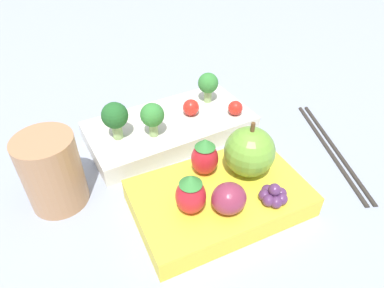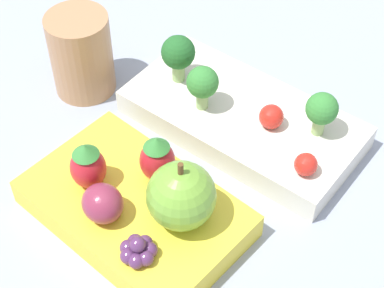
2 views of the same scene
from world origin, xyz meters
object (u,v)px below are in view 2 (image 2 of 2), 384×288
object	(u,v)px
cherry_tomato_0	(306,164)
strawberry_0	(88,165)
bento_box_savoury	(242,119)
cherry_tomato_1	(271,117)
apple	(181,196)
strawberry_1	(157,158)
bento_box_fruit	(135,209)
broccoli_floret_1	(322,110)
grape_cluster	(138,250)
broccoli_floret_0	(203,84)
drinking_cup	(83,53)
broccoli_floret_2	(178,54)
plum	(103,203)

from	to	relation	value
cherry_tomato_0	strawberry_0	world-z (taller)	strawberry_0
bento_box_savoury	cherry_tomato_0	distance (m)	0.10
cherry_tomato_1	apple	bearing A→B (deg)	-81.94
cherry_tomato_0	strawberry_1	distance (m)	0.13
bento_box_savoury	cherry_tomato_1	distance (m)	0.04
bento_box_savoury	bento_box_fruit	bearing A→B (deg)	-86.36
broccoli_floret_1	grape_cluster	xyz separation A→B (m)	(-0.01, -0.21, -0.02)
broccoli_floret_0	broccoli_floret_1	size ratio (longest dim) A/B	1.03
cherry_tomato_1	strawberry_1	xyz separation A→B (m)	(-0.03, -0.12, 0.01)
apple	drinking_cup	xyz separation A→B (m)	(-0.21, 0.06, -0.01)
cherry_tomato_0	apple	xyz separation A→B (m)	(-0.04, -0.11, 0.02)
bento_box_savoury	bento_box_fruit	distance (m)	0.15
grape_cluster	broccoli_floret_2	bearing A→B (deg)	128.00
plum	grape_cluster	bearing A→B (deg)	-6.30
bento_box_savoury	broccoli_floret_0	world-z (taller)	broccoli_floret_0
strawberry_1	grape_cluster	distance (m)	0.09
cherry_tomato_0	apple	size ratio (longest dim) A/B	0.31
broccoli_floret_2	plum	xyz separation A→B (m)	(0.08, -0.16, -0.02)
strawberry_0	plum	world-z (taller)	strawberry_0
broccoli_floret_2	plum	bearing A→B (deg)	-63.40
cherry_tomato_0	grape_cluster	size ratio (longest dim) A/B	0.69
cherry_tomato_0	cherry_tomato_1	world-z (taller)	cherry_tomato_1
cherry_tomato_1	drinking_cup	xyz separation A→B (m)	(-0.19, -0.07, 0.01)
apple	plum	size ratio (longest dim) A/B	1.86
cherry_tomato_1	strawberry_0	xyz separation A→B (m)	(-0.06, -0.17, 0.01)
broccoli_floret_2	plum	world-z (taller)	broccoli_floret_2
broccoli_floret_0	grape_cluster	world-z (taller)	broccoli_floret_0
bento_box_savoury	cherry_tomato_1	size ratio (longest dim) A/B	10.39
strawberry_0	cherry_tomato_0	bearing A→B (deg)	49.52
cherry_tomato_1	plum	distance (m)	0.18
broccoli_floret_1	plum	size ratio (longest dim) A/B	1.27
strawberry_1	drinking_cup	size ratio (longest dim) A/B	0.54
broccoli_floret_2	plum	distance (m)	0.18
bento_box_fruit	grape_cluster	size ratio (longest dim) A/B	6.45
broccoli_floret_2	drinking_cup	distance (m)	0.10
bento_box_savoury	broccoli_floret_0	size ratio (longest dim) A/B	5.16
broccoli_floret_2	plum	size ratio (longest dim) A/B	1.42
bento_box_fruit	broccoli_floret_2	xyz separation A→B (m)	(-0.09, 0.13, 0.05)
broccoli_floret_2	grape_cluster	world-z (taller)	broccoli_floret_2
bento_box_fruit	grape_cluster	world-z (taller)	grape_cluster
plum	broccoli_floret_0	bearing A→B (deg)	103.41
broccoli_floret_0	bento_box_fruit	bearing A→B (deg)	-71.78
bento_box_savoury	strawberry_0	world-z (taller)	strawberry_0
cherry_tomato_1	strawberry_1	bearing A→B (deg)	-103.43
broccoli_floret_2	cherry_tomato_1	bearing A→B (deg)	8.83
bento_box_fruit	broccoli_floret_1	size ratio (longest dim) A/B	4.28
apple	bento_box_savoury	bearing A→B (deg)	111.36
strawberry_0	grape_cluster	xyz separation A→B (m)	(0.09, -0.02, -0.02)
broccoli_floret_1	cherry_tomato_0	bearing A→B (deg)	-64.17
cherry_tomato_0	broccoli_floret_1	bearing A→B (deg)	115.83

